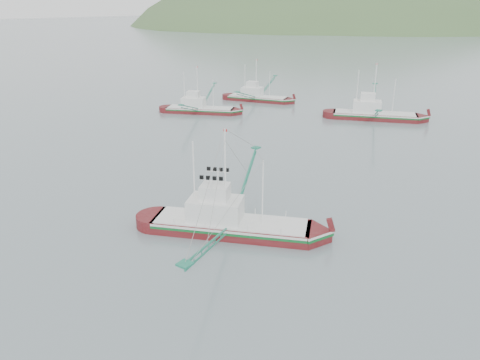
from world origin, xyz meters
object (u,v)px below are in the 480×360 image
Objects in this scene: main_boat at (230,211)px; bg_boat_far at (375,108)px; bg_boat_left at (200,103)px; bg_boat_extra at (257,93)px.

main_boat is 48.30m from bg_boat_far.
bg_boat_left is 30.39m from bg_boat_far.
main_boat is 1.07× the size of bg_boat_extra.
bg_boat_left is at bearing -112.22° from bg_boat_extra.
bg_boat_far is at bearing 1.37° from bg_boat_left.
bg_boat_extra is (-29.96, 49.91, -0.42)m from main_boat.
bg_boat_far reaches higher than bg_boat_left.
main_boat is 47.52m from bg_boat_left.
main_boat is at bearing -71.54° from bg_boat_left.
bg_boat_left is (-32.38, 34.78, -0.21)m from main_boat.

